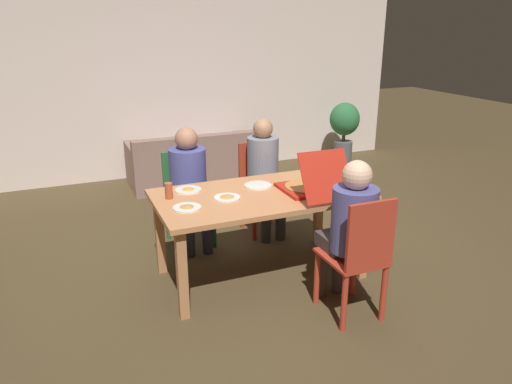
% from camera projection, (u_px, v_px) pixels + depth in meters
% --- Properties ---
extents(ground_plane, '(20.00, 20.00, 0.00)m').
position_uv_depth(ground_plane, '(260.00, 274.00, 4.26)').
color(ground_plane, '#4E3E25').
extents(back_wall, '(7.16, 0.12, 2.88)m').
position_uv_depth(back_wall, '(166.00, 73.00, 6.69)').
color(back_wall, silver).
rests_on(back_wall, ground).
extents(dining_table, '(1.75, 0.94, 0.76)m').
position_uv_depth(dining_table, '(261.00, 203.00, 4.03)').
color(dining_table, tan).
rests_on(dining_table, ground).
extents(chair_0, '(0.39, 0.41, 0.93)m').
position_uv_depth(chair_0, '(260.00, 185.00, 5.05)').
color(chair_0, '#B2351F').
rests_on(chair_0, ground).
extents(person_0, '(0.32, 0.48, 1.20)m').
position_uv_depth(person_0, '(265.00, 168.00, 4.86)').
color(person_0, '#303A39').
rests_on(person_0, ground).
extents(chair_1, '(0.43, 0.43, 0.91)m').
position_uv_depth(chair_1, '(187.00, 194.00, 4.77)').
color(chair_1, '#2B6737').
rests_on(chair_1, ground).
extents(person_1, '(0.35, 0.50, 1.18)m').
position_uv_depth(person_1, '(189.00, 178.00, 4.58)').
color(person_1, '#2B3047').
rests_on(person_1, ground).
extents(chair_2, '(0.40, 0.45, 0.97)m').
position_uv_depth(chair_2, '(359.00, 256.00, 3.46)').
color(chair_2, '#B93724').
rests_on(chair_2, ground).
extents(person_2, '(0.33, 0.50, 1.20)m').
position_uv_depth(person_2, '(350.00, 224.00, 3.52)').
color(person_2, '#443A39').
rests_on(person_2, ground).
extents(pizza_box_0, '(0.42, 0.62, 0.40)m').
position_uv_depth(pizza_box_0, '(309.00, 186.00, 4.01)').
color(pizza_box_0, red).
rests_on(pizza_box_0, dining_table).
extents(plate_0, '(0.22, 0.22, 0.03)m').
position_uv_depth(plate_0, '(188.00, 189.00, 4.06)').
color(plate_0, white).
rests_on(plate_0, dining_table).
extents(plate_1, '(0.24, 0.24, 0.01)m').
position_uv_depth(plate_1, '(258.00, 185.00, 4.18)').
color(plate_1, white).
rests_on(plate_1, dining_table).
extents(plate_2, '(0.22, 0.22, 0.03)m').
position_uv_depth(plate_2, '(187.00, 207.00, 3.67)').
color(plate_2, white).
rests_on(plate_2, dining_table).
extents(plate_3, '(0.21, 0.21, 0.03)m').
position_uv_depth(plate_3, '(227.00, 197.00, 3.88)').
color(plate_3, white).
rests_on(plate_3, dining_table).
extents(drinking_glass_0, '(0.06, 0.06, 0.13)m').
position_uv_depth(drinking_glass_0, '(169.00, 191.00, 3.86)').
color(drinking_glass_0, '#B54E2D').
rests_on(drinking_glass_0, dining_table).
extents(drinking_glass_1, '(0.07, 0.07, 0.12)m').
position_uv_depth(drinking_glass_1, '(322.00, 170.00, 4.44)').
color(drinking_glass_1, '#B6472C').
rests_on(drinking_glass_1, dining_table).
extents(couch, '(1.77, 0.82, 0.72)m').
position_uv_depth(couch, '(196.00, 164.00, 6.59)').
color(couch, '#8E6E63').
rests_on(couch, ground).
extents(potted_plant, '(0.46, 0.46, 0.95)m').
position_uv_depth(potted_plant, '(344.00, 126.00, 7.45)').
color(potted_plant, '#55595F').
rests_on(potted_plant, ground).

